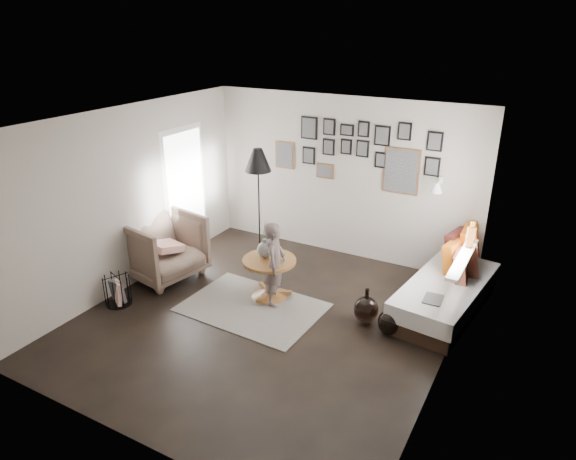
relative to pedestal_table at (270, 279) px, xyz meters
The scene contains 23 objects.
ground 0.65m from the pedestal_table, 63.62° to the right, with size 4.80×4.80×0.00m, color black.
wall_back 2.15m from the pedestal_table, 81.96° to the left, with size 4.50×4.50×0.00m, color #ABA296.
wall_front 3.12m from the pedestal_table, 84.86° to the right, with size 4.50×4.50×0.00m, color #ABA296.
wall_left 2.30m from the pedestal_table, 165.00° to the right, with size 4.80×4.80×0.00m, color #ABA296.
wall_right 2.77m from the pedestal_table, 11.95° to the right, with size 4.80×4.80×0.00m, color #ABA296.
ceiling 2.40m from the pedestal_table, 63.62° to the right, with size 4.80×4.80×0.00m, color white.
door_left 2.22m from the pedestal_table, 161.28° to the left, with size 0.00×2.14×2.14m.
window_right 2.65m from the pedestal_table, 18.35° to the left, with size 0.15×1.32×1.30m.
gallery_wall 2.43m from the pedestal_table, 73.41° to the left, with size 2.74×0.03×1.08m.
wall_sconce 2.70m from the pedestal_table, 41.45° to the left, with size 0.18×0.36×0.16m.
rug 0.47m from the pedestal_table, 97.71° to the right, with size 1.84×1.29×0.01m, color #BEB6A7.
pedestal_table is the anchor object (origin of this frame).
vase 0.49m from the pedestal_table, 165.96° to the left, with size 0.21×0.21×0.53m.
candles 0.46m from the pedestal_table, ahead, with size 0.13×0.13×0.28m.
daybed 2.43m from the pedestal_table, 21.23° to the left, with size 1.09×2.09×0.98m.
magazine_on_daybed 2.24m from the pedestal_table, ahead, with size 0.22×0.30×0.02m, color black.
armchair 1.76m from the pedestal_table, behind, with size 1.03×1.06×0.97m, color brown.
armchair_cushion 1.76m from the pedestal_table, behind, with size 0.44×0.44×0.11m, color white.
floor_lamp 1.92m from the pedestal_table, 127.28° to the left, with size 0.42×0.42×1.80m.
magazine_basket 2.10m from the pedestal_table, 145.68° to the right, with size 0.44×0.44×0.43m.
demijohn_large 1.43m from the pedestal_table, ahead, with size 0.32×0.32×0.48m.
demijohn_small 1.79m from the pedestal_table, ahead, with size 0.28×0.28×0.44m.
child 0.38m from the pedestal_table, 35.94° to the right, with size 0.44×0.29×1.20m, color brown.
Camera 1 is at (3.05, -4.94, 3.68)m, focal length 32.00 mm.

